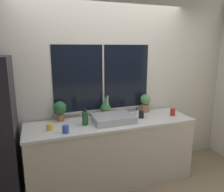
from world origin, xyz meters
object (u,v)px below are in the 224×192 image
Objects in this scene: potted_plant_left at (60,109)px; sink at (113,118)px; bottle_tall at (85,118)px; potted_plant_center at (106,105)px; potted_plant_right at (145,102)px; mug_red at (173,112)px; mug_yellow at (50,127)px; mug_blue at (66,129)px; soap_bottle at (136,115)px; mug_black at (141,115)px.

sink is at bearing -21.65° from potted_plant_left.
bottle_tall is (0.28, -0.27, -0.07)m from potted_plant_left.
potted_plant_center is 0.65m from potted_plant_right.
mug_red is (0.29, -0.31, -0.11)m from potted_plant_right.
mug_red is (1.74, -0.01, 0.01)m from mug_yellow.
potted_plant_left is 0.48m from mug_blue.
sink reaches higher than potted_plant_center.
mug_blue is (-1.29, -0.46, -0.11)m from potted_plant_right.
sink is 6.68× the size of mug_yellow.
potted_plant_center is at bearing 0.00° from potted_plant_left.
potted_plant_left is at bearing 163.90° from soap_bottle.
bottle_tall is at bearing -164.87° from potted_plant_right.
sink is at bearing 16.31° from mug_blue.
potted_plant_left is at bearing 166.99° from mug_black.
bottle_tall is at bearing -44.03° from potted_plant_left.
potted_plant_center reaches higher than mug_black.
mug_black is 0.49m from mug_red.
sink is at bearing -178.50° from mug_black.
potted_plant_right is 1.05m from bottle_tall.
potted_plant_left is at bearing 90.71° from mug_blue.
sink is 0.73m from potted_plant_left.
potted_plant_center is 1.77× the size of soap_bottle.
soap_bottle is 0.11m from mug_black.
bottle_tall is at bearing -143.25° from potted_plant_center.
soap_bottle is 0.58m from mug_red.
mug_yellow is (-0.44, -0.03, -0.06)m from bottle_tall.
mug_blue is at bearing -89.29° from potted_plant_left.
mug_blue is at bearing -170.29° from soap_bottle.
potted_plant_center is 2.87× the size of mug_red.
sink reaches higher than mug_blue.
bottle_tall is 0.82m from mug_black.
sink is at bearing 2.69° from mug_yellow.
mug_red is (0.58, -0.02, -0.02)m from soap_bottle.
potted_plant_left is 0.37m from mug_yellow.
soap_bottle is (-0.29, -0.29, -0.09)m from potted_plant_right.
mug_black is at bearing 2.28° from mug_yellow.
potted_plant_right is at bearing 11.80° from mug_yellow.
mug_red is at bearing -11.17° from potted_plant_left.
bottle_tall is (-0.38, -0.01, 0.05)m from sink.
mug_red is (0.91, -0.05, 0.00)m from sink.
potted_plant_center reaches higher than mug_yellow.
potted_plant_right is at bearing 15.13° from bottle_tall.
potted_plant_right is at bearing 52.29° from mug_black.
mug_black is (0.45, -0.25, -0.11)m from potted_plant_center.
mug_yellow is 0.91× the size of mug_blue.
potted_plant_center is 1.05× the size of potted_plant_right.
soap_bottle is 1.83× the size of mug_blue.
potted_plant_center is 0.46m from soap_bottle.
potted_plant_center reaches higher than bottle_tall.
mug_blue is at bearing -174.69° from mug_red.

